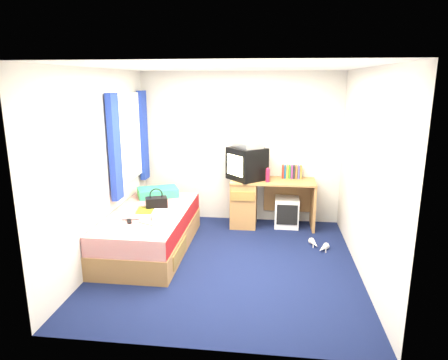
# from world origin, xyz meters

# --- Properties ---
(ground) EXTENTS (3.40, 3.40, 0.00)m
(ground) POSITION_xyz_m (0.00, 0.00, 0.00)
(ground) COLOR #0C1438
(ground) RESTS_ON ground
(room_shell) EXTENTS (3.40, 3.40, 3.40)m
(room_shell) POSITION_xyz_m (0.00, 0.00, 1.45)
(room_shell) COLOR white
(room_shell) RESTS_ON ground
(bed) EXTENTS (1.01, 2.00, 0.54)m
(bed) POSITION_xyz_m (-1.10, 0.30, 0.27)
(bed) COLOR #B2804A
(bed) RESTS_ON ground
(pillow) EXTENTS (0.69, 0.58, 0.13)m
(pillow) POSITION_xyz_m (-1.19, 1.03, 0.60)
(pillow) COLOR teal
(pillow) RESTS_ON bed
(desk) EXTENTS (1.30, 0.55, 0.75)m
(desk) POSITION_xyz_m (0.27, 1.44, 0.41)
(desk) COLOR #B2804A
(desk) RESTS_ON ground
(storage_cube) EXTENTS (0.38, 0.38, 0.46)m
(storage_cube) POSITION_xyz_m (0.77, 1.44, 0.23)
(storage_cube) COLOR white
(storage_cube) RESTS_ON ground
(crt_tv) EXTENTS (0.68, 0.68, 0.50)m
(crt_tv) POSITION_xyz_m (0.13, 1.44, 1.00)
(crt_tv) COLOR black
(crt_tv) RESTS_ON desk
(vcr) EXTENTS (0.51, 0.54, 0.08)m
(vcr) POSITION_xyz_m (0.13, 1.44, 1.29)
(vcr) COLOR #AFAFB1
(vcr) RESTS_ON crt_tv
(book_row) EXTENTS (0.31, 0.13, 0.20)m
(book_row) POSITION_xyz_m (0.83, 1.60, 0.85)
(book_row) COLOR maroon
(book_row) RESTS_ON desk
(picture_frame) EXTENTS (0.05, 0.12, 0.14)m
(picture_frame) POSITION_xyz_m (0.96, 1.61, 0.82)
(picture_frame) COLOR black
(picture_frame) RESTS_ON desk
(pink_water_bottle) EXTENTS (0.07, 0.07, 0.20)m
(pink_water_bottle) POSITION_xyz_m (0.46, 1.30, 0.85)
(pink_water_bottle) COLOR #C41B3E
(pink_water_bottle) RESTS_ON desk
(aerosol_can) EXTENTS (0.05, 0.05, 0.19)m
(aerosol_can) POSITION_xyz_m (0.44, 1.46, 0.84)
(aerosol_can) COLOR white
(aerosol_can) RESTS_ON desk
(handbag) EXTENTS (0.33, 0.26, 0.28)m
(handbag) POSITION_xyz_m (-1.05, 0.49, 0.62)
(handbag) COLOR black
(handbag) RESTS_ON bed
(towel) EXTENTS (0.30, 0.27, 0.09)m
(towel) POSITION_xyz_m (-0.84, 0.09, 0.58)
(towel) COLOR silver
(towel) RESTS_ON bed
(magazine) EXTENTS (0.25, 0.31, 0.01)m
(magazine) POSITION_xyz_m (-1.17, 0.34, 0.55)
(magazine) COLOR #FDFE1C
(magazine) RESTS_ON bed
(water_bottle) EXTENTS (0.21, 0.11, 0.07)m
(water_bottle) POSITION_xyz_m (-1.22, -0.03, 0.58)
(water_bottle) COLOR silver
(water_bottle) RESTS_ON bed
(colour_swatch_fan) EXTENTS (0.22, 0.15, 0.01)m
(colour_swatch_fan) POSITION_xyz_m (-0.98, -0.15, 0.55)
(colour_swatch_fan) COLOR yellow
(colour_swatch_fan) RESTS_ON bed
(remote_control) EXTENTS (0.11, 0.17, 0.02)m
(remote_control) POSITION_xyz_m (-1.23, -0.12, 0.55)
(remote_control) COLOR black
(remote_control) RESTS_ON bed
(window_assembly) EXTENTS (0.11, 1.42, 1.40)m
(window_assembly) POSITION_xyz_m (-1.55, 0.90, 1.42)
(window_assembly) COLOR silver
(window_assembly) RESTS_ON room_shell
(white_heels) EXTENTS (0.27, 0.39, 0.09)m
(white_heels) POSITION_xyz_m (1.19, 0.60, 0.04)
(white_heels) COLOR silver
(white_heels) RESTS_ON ground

